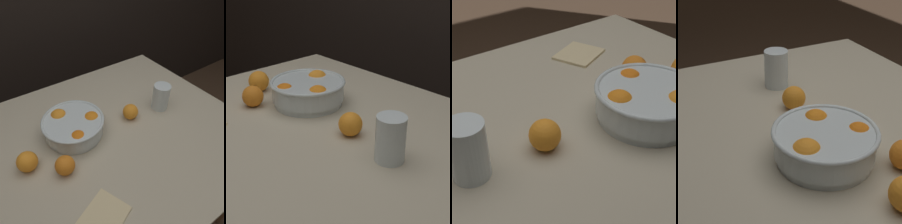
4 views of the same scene
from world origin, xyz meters
The scene contains 4 objects.
dining_table centered at (0.00, 0.00, 0.68)m, with size 1.18×0.99×0.76m.
fruit_bowl centered at (-0.14, 0.08, 0.81)m, with size 0.26×0.26×0.10m.
juice_glass centered at (0.29, 0.01, 0.81)m, with size 0.08×0.08×0.13m.
orange_loose_front centered at (0.12, 0.03, 0.79)m, with size 0.07×0.07×0.07m, color orange.
Camera 4 is at (-0.78, 0.50, 1.33)m, focal length 60.00 mm.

